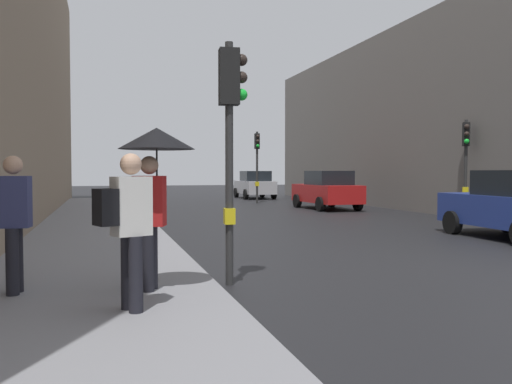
# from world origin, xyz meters

# --- Properties ---
(sidewalk_kerb) EXTENTS (3.37, 40.00, 0.16)m
(sidewalk_kerb) POSITION_xyz_m (-7.34, 6.00, 0.08)
(sidewalk_kerb) COLOR gray
(sidewalk_kerb) RESTS_ON ground
(building_facade_right) EXTENTS (12.00, 27.20, 8.35)m
(building_facade_right) POSITION_xyz_m (11.65, 16.21, 4.18)
(building_facade_right) COLOR slate
(building_facade_right) RESTS_ON ground
(traffic_light_far_median) EXTENTS (0.25, 0.44, 3.90)m
(traffic_light_far_median) POSITION_xyz_m (0.96, 20.85, 2.69)
(traffic_light_far_median) COLOR #2D2D2D
(traffic_light_far_median) RESTS_ON ground
(traffic_light_mid_street) EXTENTS (0.37, 0.44, 3.58)m
(traffic_light_mid_street) POSITION_xyz_m (5.34, 9.06, 2.47)
(traffic_light_mid_street) COLOR #2D2D2D
(traffic_light_mid_street) RESTS_ON ground
(traffic_light_near_left) EXTENTS (0.44, 0.27, 3.67)m
(traffic_light_near_left) POSITION_xyz_m (-5.33, 0.49, 2.53)
(traffic_light_near_left) COLOR #2D2D2D
(traffic_light_near_left) RESTS_ON ground
(car_silver_hatchback) EXTENTS (2.08, 4.23, 1.76)m
(car_silver_hatchback) POSITION_xyz_m (2.25, 25.92, 0.88)
(car_silver_hatchback) COLOR #BCBCC1
(car_silver_hatchback) RESTS_ON ground
(car_red_sedan) EXTENTS (2.10, 4.24, 1.76)m
(car_red_sedan) POSITION_xyz_m (2.73, 15.43, 0.88)
(car_red_sedan) COLOR red
(car_red_sedan) RESTS_ON ground
(pedestrian_with_umbrella) EXTENTS (1.00, 1.00, 2.14)m
(pedestrian_with_umbrella) POSITION_xyz_m (-6.54, -0.30, 1.84)
(pedestrian_with_umbrella) COLOR black
(pedestrian_with_umbrella) RESTS_ON sidewalk_kerb
(pedestrian_with_grey_backpack) EXTENTS (0.63, 0.37, 1.77)m
(pedestrian_with_grey_backpack) POSITION_xyz_m (-8.34, -0.00, 1.16)
(pedestrian_with_grey_backpack) COLOR black
(pedestrian_with_grey_backpack) RESTS_ON sidewalk_kerb
(pedestrian_with_black_backpack) EXTENTS (0.66, 0.48, 1.77)m
(pedestrian_with_black_backpack) POSITION_xyz_m (-6.94, -1.32, 1.16)
(pedestrian_with_black_backpack) COLOR black
(pedestrian_with_black_backpack) RESTS_ON sidewalk_kerb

